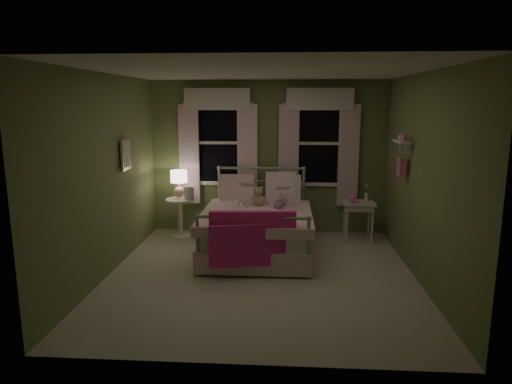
# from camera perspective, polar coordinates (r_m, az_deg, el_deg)

# --- Properties ---
(room_shell) EXTENTS (4.20, 4.20, 4.20)m
(room_shell) POSITION_cam_1_polar(r_m,az_deg,el_deg) (5.75, 0.67, 1.85)
(room_shell) COLOR beige
(room_shell) RESTS_ON ground
(bed) EXTENTS (1.58, 2.04, 1.18)m
(bed) POSITION_cam_1_polar(r_m,az_deg,el_deg) (6.83, 0.24, -4.59)
(bed) COLOR white
(bed) RESTS_ON ground
(pink_throw) EXTENTS (1.10, 0.30, 0.71)m
(pink_throw) POSITION_cam_1_polar(r_m,az_deg,el_deg) (5.79, -0.45, -5.09)
(pink_throw) COLOR #F02E89
(pink_throw) RESTS_ON bed
(child_left) EXTENTS (0.29, 0.23, 0.68)m
(child_left) POSITION_cam_1_polar(r_m,az_deg,el_deg) (7.15, -1.83, 0.53)
(child_left) COLOR #F7D1DD
(child_left) RESTS_ON bed
(child_right) EXTENTS (0.39, 0.30, 0.78)m
(child_right) POSITION_cam_1_polar(r_m,az_deg,el_deg) (7.11, 2.67, 0.85)
(child_right) COLOR #F7D1DD
(child_right) RESTS_ON bed
(book_left) EXTENTS (0.22, 0.15, 0.26)m
(book_left) POSITION_cam_1_polar(r_m,az_deg,el_deg) (6.90, -2.03, 0.56)
(book_left) COLOR beige
(book_left) RESTS_ON child_left
(book_right) EXTENTS (0.21, 0.14, 0.26)m
(book_right) POSITION_cam_1_polar(r_m,az_deg,el_deg) (6.87, 2.62, 0.16)
(book_right) COLOR beige
(book_right) RESTS_ON child_right
(teddy_bear) EXTENTS (0.23, 0.19, 0.32)m
(teddy_bear) POSITION_cam_1_polar(r_m,az_deg,el_deg) (7.00, 0.34, -0.70)
(teddy_bear) COLOR tan
(teddy_bear) RESTS_ON bed
(nightstand_left) EXTENTS (0.46, 0.46, 0.65)m
(nightstand_left) POSITION_cam_1_polar(r_m,az_deg,el_deg) (7.74, -9.48, -2.52)
(nightstand_left) COLOR white
(nightstand_left) RESTS_ON ground
(table_lamp) EXTENTS (0.27, 0.27, 0.45)m
(table_lamp) POSITION_cam_1_polar(r_m,az_deg,el_deg) (7.63, -9.61, 1.39)
(table_lamp) COLOR tan
(table_lamp) RESTS_ON nightstand_left
(book_nightstand) EXTENTS (0.20, 0.25, 0.02)m
(book_nightstand) POSITION_cam_1_polar(r_m,az_deg,el_deg) (7.59, -8.94, -0.93)
(book_nightstand) COLOR beige
(book_nightstand) RESTS_ON nightstand_left
(nightstand_right) EXTENTS (0.50, 0.40, 0.64)m
(nightstand_right) POSITION_cam_1_polar(r_m,az_deg,el_deg) (7.58, 12.72, -1.93)
(nightstand_right) COLOR white
(nightstand_right) RESTS_ON ground
(pink_toy) EXTENTS (0.14, 0.18, 0.14)m
(pink_toy) POSITION_cam_1_polar(r_m,az_deg,el_deg) (7.52, 12.03, -0.76)
(pink_toy) COLOR pink
(pink_toy) RESTS_ON nightstand_right
(bud_vase) EXTENTS (0.06, 0.06, 0.28)m
(bud_vase) POSITION_cam_1_polar(r_m,az_deg,el_deg) (7.59, 13.64, -0.09)
(bud_vase) COLOR white
(bud_vase) RESTS_ON nightstand_right
(window_left) EXTENTS (1.34, 0.13, 1.96)m
(window_left) POSITION_cam_1_polar(r_m,az_deg,el_deg) (7.81, -4.77, 6.66)
(window_left) COLOR black
(window_left) RESTS_ON room_shell
(window_right) EXTENTS (1.34, 0.13, 1.96)m
(window_right) POSITION_cam_1_polar(r_m,az_deg,el_deg) (7.74, 7.86, 6.55)
(window_right) COLOR black
(window_right) RESTS_ON room_shell
(wall_shelf) EXTENTS (0.15, 0.50, 0.60)m
(wall_shelf) POSITION_cam_1_polar(r_m,az_deg,el_deg) (6.60, 17.76, 4.48)
(wall_shelf) COLOR white
(wall_shelf) RESTS_ON room_shell
(framed_picture) EXTENTS (0.03, 0.32, 0.42)m
(framed_picture) POSITION_cam_1_polar(r_m,az_deg,el_deg) (6.70, -15.95, 4.48)
(framed_picture) COLOR beige
(framed_picture) RESTS_ON room_shell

